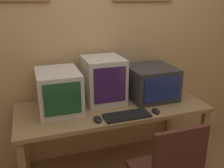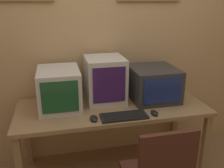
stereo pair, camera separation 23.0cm
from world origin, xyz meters
TOP-DOWN VIEW (x-y plane):
  - wall_back at (-0.00, 1.18)m, footprint 8.00×0.08m
  - desk at (0.00, 0.75)m, footprint 1.77×0.73m
  - monitor_left at (-0.48, 0.84)m, footprint 0.37×0.48m
  - monitor_center at (-0.04, 0.90)m, footprint 0.37×0.41m
  - monitor_right at (0.44, 0.84)m, footprint 0.45×0.48m
  - keyboard_main at (0.04, 0.49)m, footprint 0.40×0.16m
  - mouse_near_keyboard at (0.32, 0.48)m, footprint 0.06×0.10m
  - mouse_far_corner at (-0.21, 0.50)m, footprint 0.07×0.12m
  - desk_clock at (0.77, 0.91)m, footprint 0.09×0.06m

SIDE VIEW (x-z plane):
  - desk at x=0.00m, z-range 0.29..1.02m
  - keyboard_main at x=0.04m, z-range 0.73..0.75m
  - mouse_far_corner at x=-0.21m, z-range 0.73..0.76m
  - mouse_near_keyboard at x=0.32m, z-range 0.73..0.76m
  - desk_clock at x=0.77m, z-range 0.73..0.84m
  - monitor_right at x=0.44m, z-range 0.73..1.05m
  - monitor_left at x=-0.48m, z-range 0.73..1.09m
  - monitor_center at x=-0.04m, z-range 0.73..1.16m
  - wall_back at x=0.00m, z-range 0.01..2.61m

